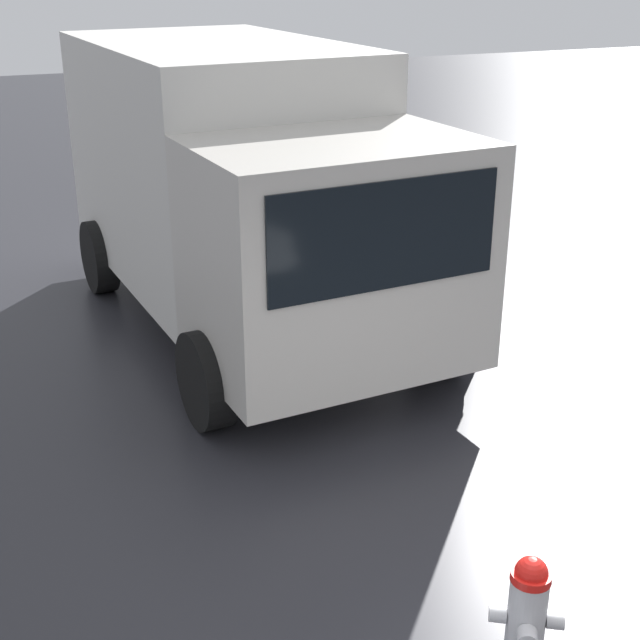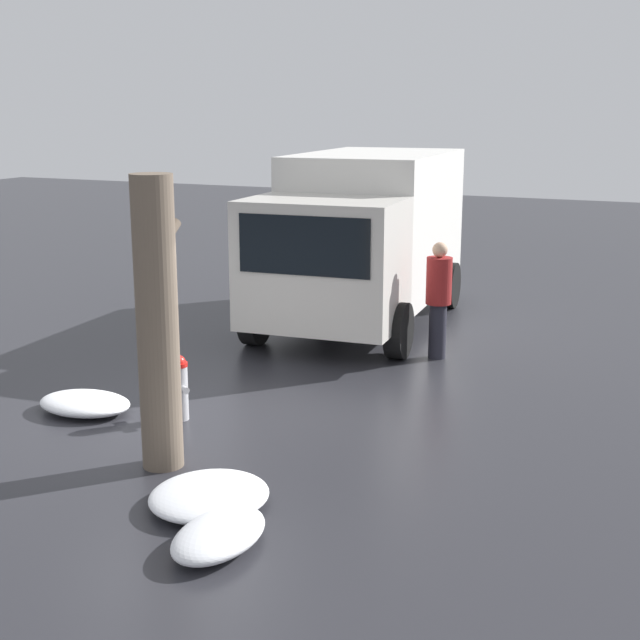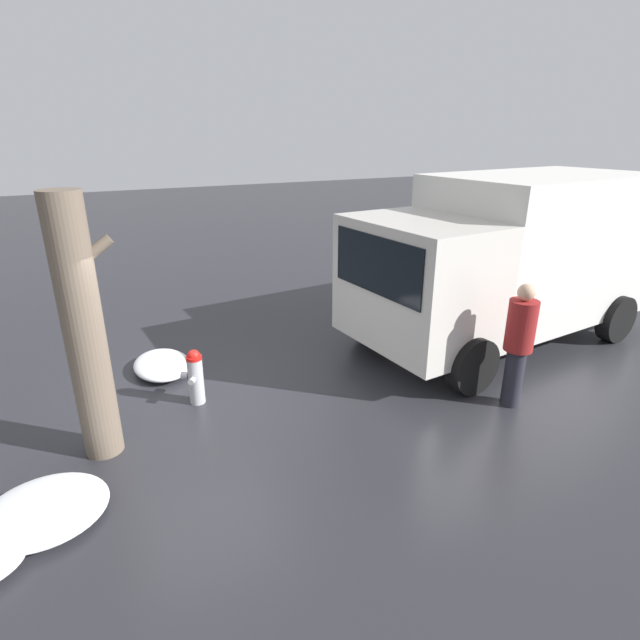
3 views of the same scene
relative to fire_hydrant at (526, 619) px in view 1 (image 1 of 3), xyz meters
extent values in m
cylinder|color=#B7B7BC|center=(0.00, 0.00, -0.08)|extent=(0.22, 0.22, 0.70)
cylinder|color=red|center=(0.00, 0.00, 0.29)|extent=(0.23, 0.23, 0.05)
sphere|color=red|center=(0.00, 0.00, 0.32)|extent=(0.19, 0.19, 0.19)
cylinder|color=#B7B7BC|center=(-0.13, 0.08, 0.00)|extent=(0.14, 0.15, 0.11)
cylinder|color=#B7B7BC|center=(-0.08, -0.14, 0.00)|extent=(0.13, 0.13, 0.09)
cylinder|color=#B7B7BC|center=(0.09, 0.13, 0.00)|extent=(0.13, 0.13, 0.09)
cube|color=beige|center=(3.65, -0.36, 1.03)|extent=(1.91, 2.60, 2.03)
cube|color=black|center=(2.79, -0.43, 1.44)|extent=(0.19, 2.07, 0.89)
cube|color=silver|center=(6.57, -0.13, 1.32)|extent=(4.32, 2.79, 2.61)
cylinder|color=black|center=(3.84, -1.59, 0.01)|extent=(0.92, 0.35, 0.90)
cylinder|color=black|center=(3.64, 0.88, 0.01)|extent=(0.92, 0.35, 0.90)
cylinder|color=black|center=(7.70, -1.29, 0.01)|extent=(0.92, 0.35, 0.90)
cylinder|color=black|center=(7.51, 1.18, 0.01)|extent=(0.92, 0.35, 0.90)
cylinder|color=#23232D|center=(4.11, -2.14, 0.00)|extent=(0.27, 0.27, 0.88)
cylinder|color=maroon|center=(4.11, -2.14, 0.81)|extent=(0.40, 0.40, 0.73)
sphere|color=tan|center=(4.11, -2.14, 1.30)|extent=(0.24, 0.24, 0.24)
camera|label=1|loc=(-3.30, 2.62, 3.53)|focal=50.00mm
camera|label=2|loc=(-9.06, -6.06, 3.46)|focal=50.00mm
camera|label=3|loc=(-1.32, -6.63, 3.36)|focal=28.00mm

